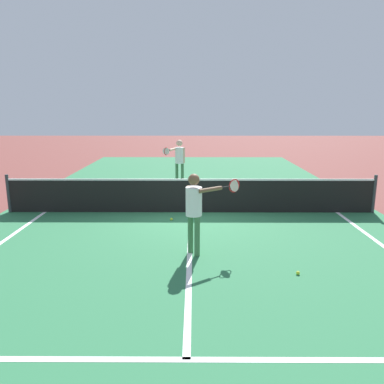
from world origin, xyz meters
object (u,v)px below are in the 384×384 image
tennis_ball_mid_court (298,273)px  player_far (179,157)px  net (191,195)px  player_near (195,205)px  tennis_ball_near_net (171,219)px

tennis_ball_mid_court → player_far: bearing=107.0°
net → player_far: size_ratio=5.99×
player_near → player_far: (-0.57, 6.84, 0.06)m
player_near → tennis_ball_mid_court: (1.81, -0.97, -0.98)m
net → player_near: bearing=-88.0°
net → player_far: 3.81m
net → tennis_ball_near_net: net is taller
player_near → tennis_ball_mid_court: bearing=-28.3°
tennis_ball_near_net → player_near: bearing=-75.2°
tennis_ball_mid_court → net: bearing=115.2°
tennis_ball_mid_court → player_near: bearing=151.7°
player_near → tennis_ball_mid_court: 2.28m
player_far → tennis_ball_near_net: size_ratio=26.00×
player_far → net: bearing=-82.9°
player_near → tennis_ball_mid_court: player_near is taller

